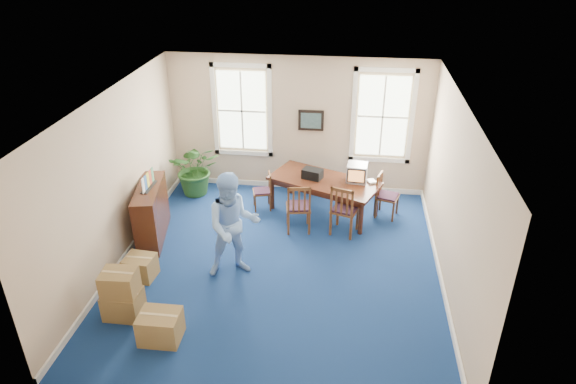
# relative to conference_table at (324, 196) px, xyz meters

# --- Properties ---
(floor) EXTENTS (6.50, 6.50, 0.00)m
(floor) POSITION_rel_conference_table_xyz_m (-0.70, -2.12, -0.40)
(floor) COLOR navy
(floor) RESTS_ON ground
(ceiling) EXTENTS (6.50, 6.50, 0.00)m
(ceiling) POSITION_rel_conference_table_xyz_m (-0.70, -2.12, 2.80)
(ceiling) COLOR white
(ceiling) RESTS_ON ground
(wall_back) EXTENTS (6.50, 0.00, 6.50)m
(wall_back) POSITION_rel_conference_table_xyz_m (-0.70, 1.13, 1.20)
(wall_back) COLOR #C8AC8E
(wall_back) RESTS_ON ground
(wall_front) EXTENTS (6.50, 0.00, 6.50)m
(wall_front) POSITION_rel_conference_table_xyz_m (-0.70, -5.37, 1.20)
(wall_front) COLOR #C8AC8E
(wall_front) RESTS_ON ground
(wall_left) EXTENTS (0.00, 6.50, 6.50)m
(wall_left) POSITION_rel_conference_table_xyz_m (-3.70, -2.12, 1.20)
(wall_left) COLOR #C8AC8E
(wall_left) RESTS_ON ground
(wall_right) EXTENTS (0.00, 6.50, 6.50)m
(wall_right) POSITION_rel_conference_table_xyz_m (2.30, -2.12, 1.20)
(wall_right) COLOR #C8AC8E
(wall_right) RESTS_ON ground
(baseboard_back) EXTENTS (6.00, 0.04, 0.12)m
(baseboard_back) POSITION_rel_conference_table_xyz_m (-0.70, 1.10, -0.34)
(baseboard_back) COLOR white
(baseboard_back) RESTS_ON ground
(baseboard_left) EXTENTS (0.04, 6.50, 0.12)m
(baseboard_left) POSITION_rel_conference_table_xyz_m (-3.67, -2.12, -0.34)
(baseboard_left) COLOR white
(baseboard_left) RESTS_ON ground
(baseboard_right) EXTENTS (0.04, 6.50, 0.12)m
(baseboard_right) POSITION_rel_conference_table_xyz_m (2.27, -2.12, -0.34)
(baseboard_right) COLOR white
(baseboard_right) RESTS_ON ground
(window_left) EXTENTS (1.40, 0.12, 2.20)m
(window_left) POSITION_rel_conference_table_xyz_m (-2.00, 1.11, 1.50)
(window_left) COLOR white
(window_left) RESTS_ON ground
(window_right) EXTENTS (1.40, 0.12, 2.20)m
(window_right) POSITION_rel_conference_table_xyz_m (1.20, 1.11, 1.50)
(window_right) COLOR white
(window_right) RESTS_ON ground
(wall_picture) EXTENTS (0.58, 0.06, 0.48)m
(wall_picture) POSITION_rel_conference_table_xyz_m (-0.40, 1.08, 1.35)
(wall_picture) COLOR black
(wall_picture) RESTS_ON ground
(conference_table) EXTENTS (2.57, 1.89, 0.80)m
(conference_table) POSITION_rel_conference_table_xyz_m (0.00, 0.00, 0.00)
(conference_table) COLOR #431F11
(conference_table) RESTS_ON ground
(crt_tv) EXTENTS (0.46, 0.49, 0.38)m
(crt_tv) POSITION_rel_conference_table_xyz_m (0.69, 0.05, 0.59)
(crt_tv) COLOR #B7B7BC
(crt_tv) RESTS_ON conference_table
(game_console) EXTENTS (0.21, 0.23, 0.05)m
(game_console) POSITION_rel_conference_table_xyz_m (1.01, 0.00, 0.42)
(game_console) COLOR white
(game_console) RESTS_ON conference_table
(equipment_bag) EXTENTS (0.49, 0.40, 0.21)m
(equipment_bag) POSITION_rel_conference_table_xyz_m (-0.27, 0.05, 0.50)
(equipment_bag) COLOR black
(equipment_bag) RESTS_ON conference_table
(chair_near_left) EXTENTS (0.57, 0.57, 1.10)m
(chair_near_left) POSITION_rel_conference_table_xyz_m (-0.48, -0.80, 0.15)
(chair_near_left) COLOR brown
(chair_near_left) RESTS_ON ground
(chair_near_right) EXTENTS (0.63, 0.63, 1.13)m
(chair_near_right) POSITION_rel_conference_table_xyz_m (0.48, -0.80, 0.16)
(chair_near_right) COLOR brown
(chair_near_right) RESTS_ON ground
(chair_end_left) EXTENTS (0.48, 0.48, 0.86)m
(chair_end_left) POSITION_rel_conference_table_xyz_m (-1.38, 0.00, 0.03)
(chair_end_left) COLOR brown
(chair_end_left) RESTS_ON ground
(chair_end_right) EXTENTS (0.56, 0.56, 0.99)m
(chair_end_right) POSITION_rel_conference_table_xyz_m (1.38, 0.00, 0.10)
(chair_end_right) COLOR brown
(chair_end_right) RESTS_ON ground
(man) EXTENTS (1.18, 1.04, 2.00)m
(man) POSITION_rel_conference_table_xyz_m (-1.47, -2.43, 0.60)
(man) COLOR #91C1FE
(man) RESTS_ON ground
(credenza) EXTENTS (0.72, 1.58, 1.20)m
(credenza) POSITION_rel_conference_table_xyz_m (-3.38, -1.48, 0.20)
(credenza) COLOR #431F11
(credenza) RESTS_ON ground
(brochure_rack) EXTENTS (0.26, 0.76, 0.33)m
(brochure_rack) POSITION_rel_conference_table_xyz_m (-3.36, -1.48, 0.96)
(brochure_rack) COLOR #99999E
(brochure_rack) RESTS_ON credenza
(potted_plant) EXTENTS (1.33, 1.21, 1.28)m
(potted_plant) POSITION_rel_conference_table_xyz_m (-3.03, 0.53, 0.24)
(potted_plant) COLOR #224D1D
(potted_plant) RESTS_ON ground
(cardboard_boxes) EXTENTS (1.61, 1.61, 0.90)m
(cardboard_boxes) POSITION_rel_conference_table_xyz_m (-2.80, -3.70, 0.05)
(cardboard_boxes) COLOR olive
(cardboard_boxes) RESTS_ON ground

